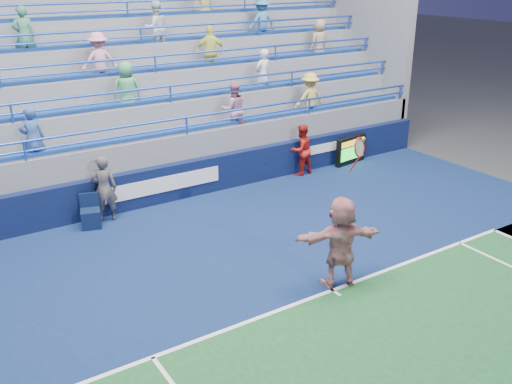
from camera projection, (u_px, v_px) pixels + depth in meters
ground at (333, 291)px, 12.08m from camera, size 120.00×120.00×0.00m
sponsor_wall at (192, 178)px, 16.95m from camera, size 18.00×0.32×1.10m
bleacher_stand at (141, 119)px, 19.52m from camera, size 18.00×5.60×6.13m
serve_speed_board at (351, 150)px, 19.72m from camera, size 1.41×0.37×0.97m
judge_chair at (91, 217)px, 14.95m from camera, size 0.62×0.63×0.89m
tennis_player at (341, 242)px, 11.98m from camera, size 1.97×1.20×3.24m
line_judge at (104, 189)px, 15.12m from camera, size 0.77×0.63×1.84m
ball_girl at (301, 150)px, 18.58m from camera, size 0.87×0.70×1.69m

